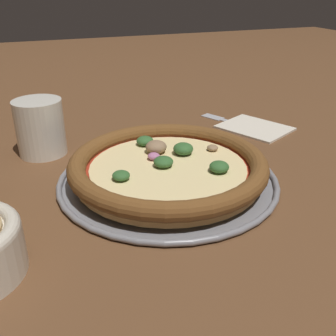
% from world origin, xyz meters
% --- Properties ---
extents(ground_plane, '(3.00, 3.00, 0.00)m').
position_xyz_m(ground_plane, '(0.00, 0.00, 0.00)').
color(ground_plane, brown).
extents(pizza_tray, '(0.31, 0.31, 0.01)m').
position_xyz_m(pizza_tray, '(0.00, 0.00, 0.00)').
color(pizza_tray, gray).
rests_on(pizza_tray, ground_plane).
extents(pizza, '(0.28, 0.28, 0.03)m').
position_xyz_m(pizza, '(0.00, -0.00, 0.03)').
color(pizza, tan).
rests_on(pizza, pizza_tray).
extents(drinking_cup, '(0.08, 0.08, 0.09)m').
position_xyz_m(drinking_cup, '(0.17, 0.16, 0.05)').
color(drinking_cup, silver).
rests_on(drinking_cup, ground_plane).
extents(napkin, '(0.15, 0.14, 0.01)m').
position_xyz_m(napkin, '(0.14, -0.23, 0.00)').
color(napkin, beige).
rests_on(napkin, ground_plane).
extents(fork, '(0.16, 0.09, 0.00)m').
position_xyz_m(fork, '(0.19, -0.21, 0.00)').
color(fork, '#B7B7BC').
rests_on(fork, ground_plane).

